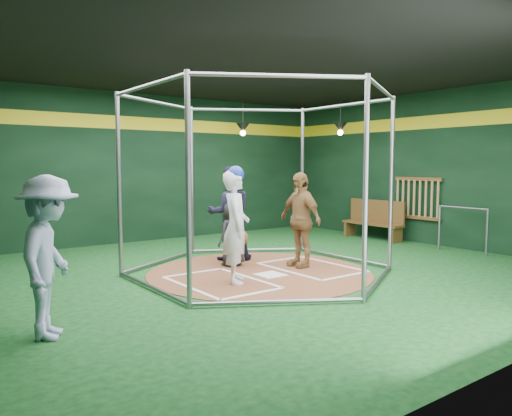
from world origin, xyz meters
TOP-DOWN VIEW (x-y plane):
  - room_shell at (0.00, 0.01)m, footprint 10.10×9.10m
  - clay_disc at (0.00, 0.00)m, footprint 3.80×3.80m
  - home_plate at (0.00, -0.30)m, footprint 0.43×0.43m
  - batter_box_left at (-0.95, -0.25)m, footprint 1.17×1.77m
  - batter_box_right at (0.95, -0.25)m, footprint 1.17×1.77m
  - batting_cage at (-0.00, -0.00)m, footprint 4.05×4.67m
  - bat_rack at (4.93, 0.40)m, footprint 0.07×1.25m
  - pendant_lamp_near at (2.20, 3.60)m, footprint 0.34×0.34m
  - pendant_lamp_far at (4.00, 2.00)m, footprint 0.34×0.34m
  - batter_figure at (-0.74, -0.37)m, footprint 0.68×0.76m
  - visitor_leopard at (0.88, -0.04)m, footprint 0.42×0.99m
  - catcher_figure at (-0.06, 0.71)m, footprint 0.62×0.62m
  - umpire at (0.21, 1.23)m, footprint 1.07×0.97m
  - bystander_blue at (-3.70, -1.20)m, footprint 1.09×1.29m
  - dugout_bench at (4.62, 1.41)m, footprint 0.39×1.65m
  - steel_railing at (4.55, -0.98)m, footprint 0.05×1.12m

SIDE VIEW (x-z plane):
  - clay_disc at x=0.00m, z-range 0.00..0.01m
  - batter_box_left at x=-0.95m, z-range 0.01..0.02m
  - batter_box_right at x=0.95m, z-range 0.01..0.02m
  - home_plate at x=0.00m, z-range 0.01..0.02m
  - dugout_bench at x=4.62m, z-range 0.01..0.97m
  - catcher_figure at x=-0.06m, z-range 0.01..1.16m
  - steel_railing at x=4.55m, z-range 0.16..1.13m
  - visitor_leopard at x=0.88m, z-range 0.01..1.70m
  - bystander_blue at x=-3.70m, z-range 0.00..1.73m
  - umpire at x=0.21m, z-range 0.01..1.80m
  - batter_figure at x=-0.74m, z-range 0.01..1.81m
  - bat_rack at x=4.93m, z-range 0.56..1.54m
  - batting_cage at x=0.00m, z-range 0.00..3.00m
  - room_shell at x=0.00m, z-range -0.01..3.52m
  - pendant_lamp_near at x=2.20m, z-range 2.29..3.19m
  - pendant_lamp_far at x=4.00m, z-range 2.29..3.19m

